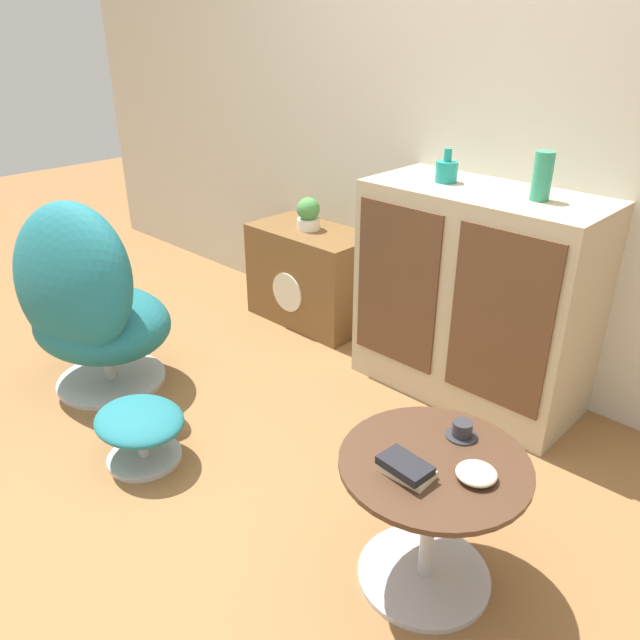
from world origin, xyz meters
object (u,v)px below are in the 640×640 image
(book_stack, at_px, (406,468))
(teacup, at_px, (462,431))
(tv_console, at_px, (311,276))
(bowl, at_px, (476,473))
(sideboard, at_px, (474,297))
(coffee_table, at_px, (430,510))
(potted_plant, at_px, (308,214))
(egg_chair, at_px, (88,304))
(vase_inner_left, at_px, (542,176))
(vase_leftmost, at_px, (447,171))
(ottoman, at_px, (140,426))

(book_stack, bearing_deg, teacup, 86.36)
(tv_console, relative_size, bowl, 6.19)
(sideboard, relative_size, teacup, 10.49)
(tv_console, xyz_separation_m, coffee_table, (1.62, -1.13, 0.00))
(sideboard, relative_size, potted_plant, 5.74)
(teacup, bearing_deg, coffee_table, -86.86)
(coffee_table, bearing_deg, book_stack, -103.07)
(egg_chair, height_order, coffee_table, egg_chair)
(sideboard, distance_m, coffee_table, 1.22)
(vase_inner_left, xyz_separation_m, teacup, (0.29, -0.92, -0.59))
(vase_leftmost, bearing_deg, book_stack, -59.24)
(tv_console, bearing_deg, teacup, -31.02)
(coffee_table, height_order, potted_plant, potted_plant)
(book_stack, bearing_deg, coffee_table, 76.93)
(egg_chair, relative_size, vase_inner_left, 5.02)
(vase_leftmost, height_order, potted_plant, vase_leftmost)
(egg_chair, bearing_deg, bowl, 4.69)
(potted_plant, bearing_deg, vase_inner_left, -1.89)
(sideboard, distance_m, vase_leftmost, 0.58)
(tv_console, height_order, coffee_table, tv_console)
(book_stack, height_order, bowl, book_stack)
(book_stack, distance_m, bowl, 0.20)
(sideboard, bearing_deg, coffee_table, -63.84)
(coffee_table, distance_m, potted_plant, 2.02)
(sideboard, bearing_deg, egg_chair, -136.55)
(ottoman, distance_m, book_stack, 1.22)
(book_stack, bearing_deg, ottoman, -170.59)
(teacup, xyz_separation_m, book_stack, (-0.02, -0.27, 0.00))
(vase_leftmost, bearing_deg, sideboard, -1.08)
(egg_chair, height_order, bowl, egg_chair)
(coffee_table, distance_m, book_stack, 0.24)
(potted_plant, bearing_deg, vase_leftmost, -2.81)
(ottoman, relative_size, bowl, 3.36)
(potted_plant, bearing_deg, coffee_table, -34.45)
(vase_leftmost, bearing_deg, potted_plant, 177.19)
(ottoman, height_order, coffee_table, coffee_table)
(potted_plant, distance_m, book_stack, 2.04)
(egg_chair, bearing_deg, sideboard, 43.45)
(book_stack, bearing_deg, sideboard, 112.99)
(potted_plant, height_order, teacup, potted_plant)
(coffee_table, xyz_separation_m, potted_plant, (-1.64, 1.13, 0.37))
(egg_chair, bearing_deg, coffee_table, 4.53)
(egg_chair, xyz_separation_m, teacup, (1.81, 0.30, 0.04))
(coffee_table, relative_size, book_stack, 3.66)
(tv_console, bearing_deg, potted_plant, 178.25)
(egg_chair, height_order, ottoman, egg_chair)
(sideboard, height_order, book_stack, sideboard)
(egg_chair, distance_m, vase_inner_left, 2.05)
(vase_leftmost, height_order, vase_inner_left, vase_inner_left)
(vase_leftmost, distance_m, book_stack, 1.49)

